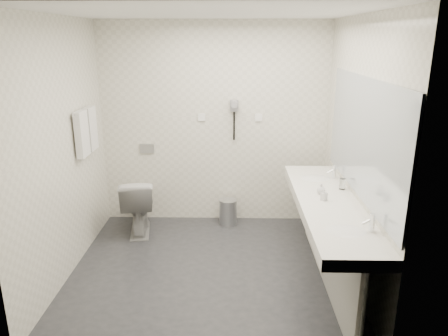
{
  "coord_description": "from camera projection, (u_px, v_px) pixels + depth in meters",
  "views": [
    {
      "loc": [
        0.24,
        -3.89,
        2.3
      ],
      "look_at": [
        0.15,
        0.15,
        1.05
      ],
      "focal_mm": 34.05,
      "sensor_mm": 36.0,
      "label": 1
    }
  ],
  "objects": [
    {
      "name": "soap_bottle_b",
      "position": [
        321.0,
        189.0,
        4.08
      ],
      "size": [
        0.1,
        0.1,
        0.1
      ],
      "primitive_type": "imported",
      "rotation": [
        0.0,
        0.0,
        -0.23
      ],
      "color": "beige",
      "rests_on": "vanity_counter"
    },
    {
      "name": "wall_right",
      "position": [
        356.0,
        153.0,
        4.0
      ],
      "size": [
        0.0,
        2.6,
        2.6
      ],
      "primitive_type": "plane",
      "rotation": [
        1.57,
        0.0,
        -1.57
      ],
      "color": "silver",
      "rests_on": "floor"
    },
    {
      "name": "wall_left",
      "position": [
        62.0,
        152.0,
        4.06
      ],
      "size": [
        0.0,
        2.6,
        2.6
      ],
      "primitive_type": "plane",
      "rotation": [
        1.57,
        0.0,
        1.57
      ],
      "color": "silver",
      "rests_on": "floor"
    },
    {
      "name": "vanity_counter",
      "position": [
        328.0,
        205.0,
        3.95
      ],
      "size": [
        0.55,
        2.2,
        0.1
      ],
      "primitive_type": "cube",
      "color": "white",
      "rests_on": "floor"
    },
    {
      "name": "dryer_barrel",
      "position": [
        234.0,
        104.0,
        5.09
      ],
      "size": [
        0.08,
        0.14,
        0.08
      ],
      "primitive_type": "cylinder",
      "rotation": [
        1.57,
        0.0,
        0.0
      ],
      "color": "gray",
      "rests_on": "dryer_cradle"
    },
    {
      "name": "pedal_bin",
      "position": [
        228.0,
        212.0,
        5.4
      ],
      "size": [
        0.25,
        0.25,
        0.32
      ],
      "primitive_type": "cylinder",
      "rotation": [
        0.0,
        0.0,
        0.09
      ],
      "color": "#B2B5BA",
      "rests_on": "floor"
    },
    {
      "name": "vanity_panel",
      "position": [
        327.0,
        247.0,
        4.07
      ],
      "size": [
        0.03,
        2.15,
        0.75
      ],
      "primitive_type": "cube",
      "color": "#999990",
      "rests_on": "floor"
    },
    {
      "name": "wall_back",
      "position": [
        214.0,
        125.0,
        5.27
      ],
      "size": [
        2.8,
        0.0,
        2.8
      ],
      "primitive_type": "plane",
      "rotation": [
        1.57,
        0.0,
        0.0
      ],
      "color": "silver",
      "rests_on": "floor"
    },
    {
      "name": "faucet_far",
      "position": [
        334.0,
        172.0,
        4.53
      ],
      "size": [
        0.04,
        0.04,
        0.15
      ],
      "primitive_type": "cylinder",
      "color": "silver",
      "rests_on": "vanity_counter"
    },
    {
      "name": "ceiling",
      "position": [
        206.0,
        13.0,
        3.66
      ],
      "size": [
        2.8,
        2.8,
        0.0
      ],
      "primitive_type": "plane",
      "rotation": [
        3.14,
        0.0,
        0.0
      ],
      "color": "white",
      "rests_on": "wall_back"
    },
    {
      "name": "towel_far",
      "position": [
        91.0,
        129.0,
        4.69
      ],
      "size": [
        0.07,
        0.24,
        0.48
      ],
      "primitive_type": "cube",
      "color": "white",
      "rests_on": "towel_rail"
    },
    {
      "name": "vanity_post_far",
      "position": [
        311.0,
        205.0,
        5.06
      ],
      "size": [
        0.06,
        0.06,
        0.75
      ],
      "primitive_type": "cylinder",
      "color": "silver",
      "rests_on": "floor"
    },
    {
      "name": "soap_bottle_a",
      "position": [
        324.0,
        195.0,
        3.92
      ],
      "size": [
        0.07,
        0.07,
        0.11
      ],
      "primitive_type": "imported",
      "rotation": [
        0.0,
        0.0,
        0.73
      ],
      "color": "beige",
      "rests_on": "vanity_counter"
    },
    {
      "name": "glass_left",
      "position": [
        342.0,
        184.0,
        4.2
      ],
      "size": [
        0.06,
        0.06,
        0.11
      ],
      "primitive_type": "cylinder",
      "rotation": [
        0.0,
        0.0,
        0.01
      ],
      "color": "silver",
      "rests_on": "vanity_counter"
    },
    {
      "name": "basin_near",
      "position": [
        346.0,
        233.0,
        3.31
      ],
      "size": [
        0.4,
        0.31,
        0.05
      ],
      "primitive_type": "ellipsoid",
      "color": "white",
      "rests_on": "vanity_counter"
    },
    {
      "name": "bin_lid",
      "position": [
        228.0,
        200.0,
        5.35
      ],
      "size": [
        0.23,
        0.23,
        0.02
      ],
      "primitive_type": "cylinder",
      "color": "#B2B5BA",
      "rests_on": "pedal_bin"
    },
    {
      "name": "wall_front",
      "position": [
        196.0,
        204.0,
        2.79
      ],
      "size": [
        2.8,
        0.0,
        2.8
      ],
      "primitive_type": "plane",
      "rotation": [
        -1.57,
        0.0,
        0.0
      ],
      "color": "silver",
      "rests_on": "floor"
    },
    {
      "name": "dryer_cradle",
      "position": [
        234.0,
        106.0,
        5.16
      ],
      "size": [
        0.1,
        0.04,
        0.14
      ],
      "primitive_type": "cube",
      "color": "gray",
      "rests_on": "wall_back"
    },
    {
      "name": "towel_near",
      "position": [
        82.0,
        134.0,
        4.42
      ],
      "size": [
        0.07,
        0.24,
        0.48
      ],
      "primitive_type": "cube",
      "color": "white",
      "rests_on": "towel_rail"
    },
    {
      "name": "floor",
      "position": [
        209.0,
        269.0,
        4.4
      ],
      "size": [
        2.8,
        2.8,
        0.0
      ],
      "primitive_type": "plane",
      "color": "#28292D",
      "rests_on": "ground"
    },
    {
      "name": "towel_rail",
      "position": [
        83.0,
        111.0,
        4.49
      ],
      "size": [
        0.02,
        0.62,
        0.02
      ],
      "primitive_type": "cylinder",
      "rotation": [
        1.57,
        0.0,
        0.0
      ],
      "color": "silver",
      "rests_on": "wall_left"
    },
    {
      "name": "flush_plate",
      "position": [
        147.0,
        149.0,
        5.36
      ],
      "size": [
        0.18,
        0.02,
        0.12
      ],
      "primitive_type": "cube",
      "color": "#B2B5BA",
      "rests_on": "wall_back"
    },
    {
      "name": "toilet",
      "position": [
        138.0,
        205.0,
        5.15
      ],
      "size": [
        0.5,
        0.74,
        0.7
      ],
      "primitive_type": "imported",
      "rotation": [
        0.0,
        0.0,
        3.31
      ],
      "color": "white",
      "rests_on": "floor"
    },
    {
      "name": "mirror",
      "position": [
        363.0,
        137.0,
        3.75
      ],
      "size": [
        0.02,
        2.2,
        1.05
      ],
      "primitive_type": "cube",
      "color": "#B2BCC6",
      "rests_on": "wall_right"
    },
    {
      "name": "switch_plate_b",
      "position": [
        259.0,
        118.0,
        5.22
      ],
      "size": [
        0.09,
        0.02,
        0.09
      ],
      "primitive_type": "cube",
      "color": "white",
      "rests_on": "wall_back"
    },
    {
      "name": "vanity_post_near",
      "position": [
        362.0,
        314.0,
        3.08
      ],
      "size": [
        0.06,
        0.06,
        0.75
      ],
      "primitive_type": "cylinder",
      "color": "silver",
      "rests_on": "floor"
    },
    {
      "name": "dryer_cord",
      "position": [
        234.0,
        126.0,
        5.22
      ],
      "size": [
        0.02,
        0.02,
        0.35
      ],
      "primitive_type": "cylinder",
      "color": "black",
      "rests_on": "dryer_cradle"
    },
    {
      "name": "switch_plate_a",
      "position": [
        202.0,
        117.0,
        5.23
      ],
      "size": [
        0.09,
        0.02,
        0.09
      ],
      "primitive_type": "cube",
      "color": "white",
      "rests_on": "wall_back"
    },
    {
      "name": "faucet_near",
      "position": [
        372.0,
        223.0,
        3.28
      ],
      "size": [
        0.04,
        0.04,
        0.15
      ],
      "primitive_type": "cylinder",
      "color": "silver",
      "rests_on": "vanity_counter"
    },
    {
      "name": "basin_far",
      "position": [
        315.0,
        179.0,
        4.56
      ],
      "size": [
        0.4,
        0.31,
        0.05
      ],
      "primitive_type": "ellipsoid",
      "color": "white",
      "rests_on": "vanity_counter"
    }
  ]
}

